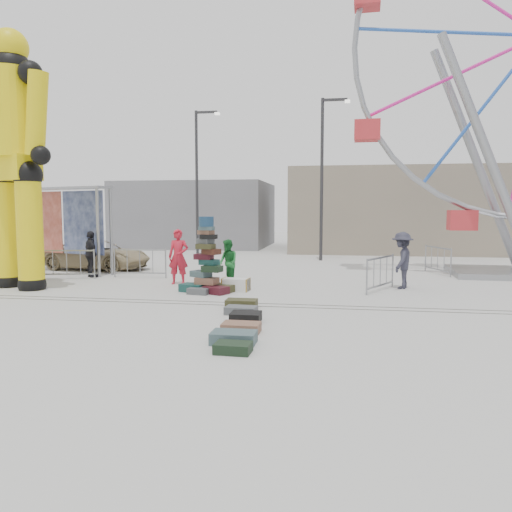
% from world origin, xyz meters
% --- Properties ---
extents(ground, '(90.00, 90.00, 0.00)m').
position_xyz_m(ground, '(0.00, 0.00, 0.00)').
color(ground, '#9E9E99').
rests_on(ground, ground).
extents(track_line_near, '(40.00, 0.04, 0.01)m').
position_xyz_m(track_line_near, '(0.00, 0.60, 0.00)').
color(track_line_near, '#47443F').
rests_on(track_line_near, ground).
extents(track_line_far, '(40.00, 0.04, 0.01)m').
position_xyz_m(track_line_far, '(0.00, 1.00, 0.00)').
color(track_line_far, '#47443F').
rests_on(track_line_far, ground).
extents(building_right, '(12.00, 8.00, 5.00)m').
position_xyz_m(building_right, '(7.00, 20.00, 2.50)').
color(building_right, gray).
rests_on(building_right, ground).
extents(building_left, '(10.00, 8.00, 4.40)m').
position_xyz_m(building_left, '(-6.00, 22.00, 2.20)').
color(building_left, gray).
rests_on(building_left, ground).
extents(lamp_post_right, '(1.41, 0.25, 8.00)m').
position_xyz_m(lamp_post_right, '(3.09, 13.00, 4.48)').
color(lamp_post_right, '#2D2D30').
rests_on(lamp_post_right, ground).
extents(lamp_post_left, '(1.41, 0.25, 8.00)m').
position_xyz_m(lamp_post_left, '(-3.91, 15.00, 4.48)').
color(lamp_post_left, '#2D2D30').
rests_on(lamp_post_left, ground).
extents(suitcase_tower, '(1.81, 1.50, 2.34)m').
position_xyz_m(suitcase_tower, '(-0.14, 2.66, 0.65)').
color(suitcase_tower, '#184843').
rests_on(suitcase_tower, ground).
extents(crash_test_dummy, '(3.30, 1.77, 8.43)m').
position_xyz_m(crash_test_dummy, '(-6.36, 2.40, 4.44)').
color(crash_test_dummy, black).
rests_on(crash_test_dummy, ground).
extents(banner_scaffold, '(4.76, 2.27, 3.44)m').
position_xyz_m(banner_scaffold, '(-7.13, 6.38, 2.59)').
color(banner_scaffold, gray).
rests_on(banner_scaffold, ground).
extents(steamer_trunk, '(0.87, 0.54, 0.39)m').
position_xyz_m(steamer_trunk, '(0.69, 3.00, 0.19)').
color(steamer_trunk, silver).
rests_on(steamer_trunk, ground).
extents(row_case_0, '(0.81, 0.48, 0.22)m').
position_xyz_m(row_case_0, '(1.38, 0.38, 0.11)').
color(row_case_0, '#39391C').
rests_on(row_case_0, ground).
extents(row_case_1, '(0.79, 0.52, 0.19)m').
position_xyz_m(row_case_1, '(1.53, -0.44, 0.10)').
color(row_case_1, '#54575B').
rests_on(row_case_1, ground).
extents(row_case_2, '(0.69, 0.59, 0.22)m').
position_xyz_m(row_case_2, '(1.79, -1.24, 0.11)').
color(row_case_2, black).
rests_on(row_case_2, ground).
extents(row_case_3, '(0.80, 0.52, 0.20)m').
position_xyz_m(row_case_3, '(1.88, -2.24, 0.10)').
color(row_case_3, brown).
rests_on(row_case_3, ground).
extents(row_case_4, '(0.86, 0.55, 0.23)m').
position_xyz_m(row_case_4, '(1.90, -3.10, 0.12)').
color(row_case_4, '#435B60').
rests_on(row_case_4, ground).
extents(row_case_5, '(0.67, 0.48, 0.19)m').
position_xyz_m(row_case_5, '(2.02, -3.72, 0.09)').
color(row_case_5, black).
rests_on(row_case_5, ground).
extents(barricade_dummy_b, '(1.97, 0.53, 1.10)m').
position_xyz_m(barricade_dummy_b, '(-6.01, 4.64, 0.55)').
color(barricade_dummy_b, gray).
rests_on(barricade_dummy_b, ground).
extents(barricade_dummy_c, '(2.00, 0.17, 1.10)m').
position_xyz_m(barricade_dummy_c, '(-3.48, 5.42, 0.55)').
color(barricade_dummy_c, gray).
rests_on(barricade_dummy_c, ground).
extents(barricade_wheel_front, '(1.01, 1.82, 1.10)m').
position_xyz_m(barricade_wheel_front, '(5.17, 3.71, 0.55)').
color(barricade_wheel_front, gray).
rests_on(barricade_wheel_front, ground).
extents(barricade_wheel_back, '(0.70, 1.94, 1.10)m').
position_xyz_m(barricade_wheel_back, '(7.76, 8.39, 0.55)').
color(barricade_wheel_back, gray).
rests_on(barricade_wheel_back, ground).
extents(pedestrian_red, '(0.73, 0.52, 1.89)m').
position_xyz_m(pedestrian_red, '(-1.54, 4.10, 0.94)').
color(pedestrian_red, red).
rests_on(pedestrian_red, ground).
extents(pedestrian_green, '(0.93, 0.96, 1.56)m').
position_xyz_m(pedestrian_green, '(0.21, 4.00, 0.78)').
color(pedestrian_green, '#1C722D').
rests_on(pedestrian_green, ground).
extents(pedestrian_black, '(1.03, 1.02, 1.75)m').
position_xyz_m(pedestrian_black, '(-5.36, 5.27, 0.87)').
color(pedestrian_black, black).
rests_on(pedestrian_black, ground).
extents(pedestrian_grey, '(1.02, 1.34, 1.84)m').
position_xyz_m(pedestrian_grey, '(5.90, 4.35, 0.92)').
color(pedestrian_grey, '#272835').
rests_on(pedestrian_grey, ground).
extents(parked_suv, '(4.70, 2.63, 1.24)m').
position_xyz_m(parked_suv, '(-6.27, 7.62, 0.62)').
color(parked_suv, tan).
rests_on(parked_suv, ground).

